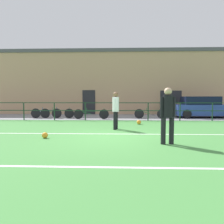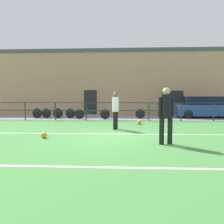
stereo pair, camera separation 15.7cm
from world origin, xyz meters
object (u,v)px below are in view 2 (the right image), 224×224
Objects in this scene: soccer_ball_match at (139,122)px; bicycle_parked_4 at (92,114)px; player_goalkeeper at (166,112)px; soccer_ball_spare at (44,135)px; player_striker at (115,108)px; bicycle_parked_3 at (47,113)px; bicycle_parked_1 at (151,114)px; trash_bin_0 at (168,109)px; bicycle_parked_0 at (58,113)px; parked_car_red at (204,108)px.

bicycle_parked_4 reaches higher than soccer_ball_match.
soccer_ball_spare is at bearing -17.19° from player_goalkeeper.
bicycle_parked_3 is (-4.98, 5.11, -0.60)m from player_striker.
trash_bin_0 is (1.74, 3.22, 0.16)m from bicycle_parked_1.
trash_bin_0 is at bearing 21.39° from bicycle_parked_0.
player_striker is at bearing -45.73° from bicycle_parked_3.
soccer_ball_match is 4.05m from bicycle_parked_4.
trash_bin_0 is at bearing 32.38° from bicycle_parked_4.
soccer_ball_match is at bearing -139.47° from parked_car_red.
parked_car_red is at bearing 40.53° from soccer_ball_match.
player_striker is 0.79× the size of bicycle_parked_3.
player_goalkeeper is at bearing -101.42° from trash_bin_0.
player_goalkeeper is 0.80× the size of bicycle_parked_1.
trash_bin_0 is at bearing 58.61° from soccer_ball_spare.
bicycle_parked_1 is (2.27, 5.11, -0.61)m from player_striker.
trash_bin_0 is (6.51, 10.67, 0.41)m from soccer_ball_spare.
player_striker is 5.63m from bicycle_parked_1.
bicycle_parked_4 is 2.41× the size of trash_bin_0.
bicycle_parked_0 is at bearing 103.02° from soccer_ball_spare.
trash_bin_0 is at bearing 66.40° from soccer_ball_match.
player_striker reaches higher than soccer_ball_match.
parked_car_red is (4.46, 9.34, -0.26)m from player_goalkeeper.
player_striker is 0.42× the size of parked_car_red.
bicycle_parked_3 is at bearing -174.60° from parked_car_red.
player_striker is at bearing -69.36° from bicycle_parked_4.
player_goalkeeper is 4.36m from soccer_ball_spare.
bicycle_parked_1 is at bearing 71.70° from soccer_ball_match.
bicycle_parked_0 is 8.84m from trash_bin_0.
soccer_ball_match is 5.67m from soccer_ball_spare.
parked_car_red is 1.73× the size of bicycle_parked_0.
parked_car_red reaches higher than soccer_ball_spare.
bicycle_parked_4 is (-2.99, 2.72, 0.24)m from soccer_ball_match.
player_goalkeeper is 0.81× the size of bicycle_parked_3.
player_goalkeeper reaches higher than bicycle_parked_0.
bicycle_parked_4 is (-1.76, 4.67, -0.61)m from player_striker.
trash_bin_0 reaches higher than soccer_ball_match.
soccer_ball_spare is 12.14m from parked_car_red.
bicycle_parked_0 is at bearing -60.37° from player_goalkeeper.
player_goalkeeper reaches higher than bicycle_parked_3.
bicycle_parked_0 is at bearing -158.61° from trash_bin_0.
bicycle_parked_3 reaches higher than bicycle_parked_4.
trash_bin_0 reaches higher than bicycle_parked_0.
soccer_ball_match is at bearing -108.30° from bicycle_parked_1.
parked_car_red is (4.93, 4.21, 0.62)m from soccer_ball_match.
player_goalkeeper reaches higher than bicycle_parked_1.
bicycle_parked_0 is at bearing -180.00° from bicycle_parked_1.
bicycle_parked_3 is 3.25m from bicycle_parked_4.
bicycle_parked_1 is (4.76, 7.44, 0.25)m from soccer_ball_spare.
bicycle_parked_3 is (-0.77, -0.00, 0.00)m from bicycle_parked_0.
parked_car_red reaches higher than trash_bin_0.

